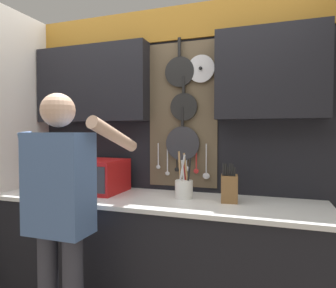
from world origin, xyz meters
name	(u,v)px	position (x,y,z in m)	size (l,w,h in m)	color
base_cabinet_counter	(153,261)	(0.00, 0.00, 0.46)	(2.40, 0.66, 0.93)	black
back_wall_unit	(165,123)	(-0.01, 0.29, 1.48)	(2.97, 0.20, 2.42)	black
microwave	(94,176)	(-0.54, 0.06, 1.06)	(0.47, 0.39, 0.26)	red
knife_block	(229,188)	(0.54, 0.06, 1.03)	(0.13, 0.16, 0.27)	brown
utensil_crock	(184,187)	(0.21, 0.06, 1.01)	(0.13, 0.13, 0.34)	white
person	(60,205)	(-0.38, -0.55, 0.97)	(0.54, 0.63, 1.64)	#383842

